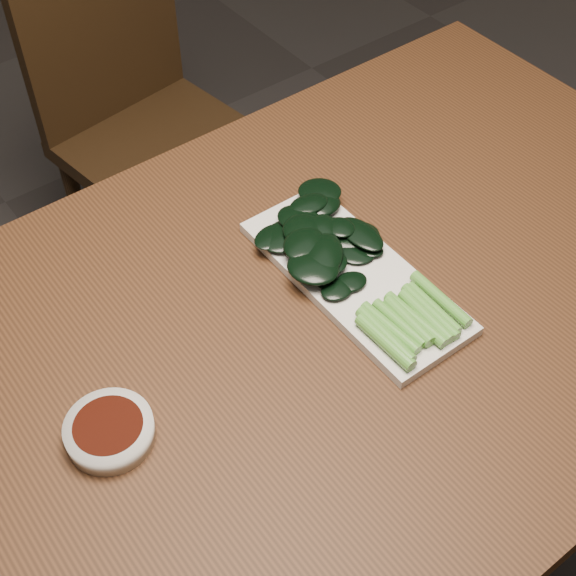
{
  "coord_description": "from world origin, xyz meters",
  "views": [
    {
      "loc": [
        -0.38,
        -0.5,
        1.54
      ],
      "look_at": [
        0.04,
        0.05,
        0.76
      ],
      "focal_mm": 50.0,
      "sensor_mm": 36.0,
      "label": 1
    }
  ],
  "objects_px": {
    "table": "(290,365)",
    "sauce_bowl": "(110,431)",
    "chair_far": "(142,115)",
    "serving_plate": "(354,276)",
    "gai_lan": "(340,256)"
  },
  "relations": [
    {
      "from": "table",
      "to": "sauce_bowl",
      "type": "height_order",
      "value": "sauce_bowl"
    },
    {
      "from": "sauce_bowl",
      "to": "gai_lan",
      "type": "relative_size",
      "value": 0.29
    },
    {
      "from": "sauce_bowl",
      "to": "serving_plate",
      "type": "distance_m",
      "value": 0.38
    },
    {
      "from": "sauce_bowl",
      "to": "serving_plate",
      "type": "xyz_separation_m",
      "value": [
        0.37,
        0.02,
        -0.01
      ]
    },
    {
      "from": "table",
      "to": "gai_lan",
      "type": "distance_m",
      "value": 0.16
    },
    {
      "from": "chair_far",
      "to": "sauce_bowl",
      "type": "bearing_deg",
      "value": -128.28
    },
    {
      "from": "serving_plate",
      "to": "table",
      "type": "bearing_deg",
      "value": -171.37
    },
    {
      "from": "sauce_bowl",
      "to": "serving_plate",
      "type": "bearing_deg",
      "value": 2.58
    },
    {
      "from": "serving_plate",
      "to": "gai_lan",
      "type": "bearing_deg",
      "value": 97.1
    },
    {
      "from": "chair_far",
      "to": "gai_lan",
      "type": "xyz_separation_m",
      "value": [
        -0.12,
        -0.79,
        0.29
      ]
    },
    {
      "from": "table",
      "to": "sauce_bowl",
      "type": "xyz_separation_m",
      "value": [
        -0.25,
        0.0,
        0.09
      ]
    },
    {
      "from": "sauce_bowl",
      "to": "table",
      "type": "bearing_deg",
      "value": -0.32
    },
    {
      "from": "chair_far",
      "to": "gai_lan",
      "type": "relative_size",
      "value": 2.58
    },
    {
      "from": "chair_far",
      "to": "serving_plate",
      "type": "xyz_separation_m",
      "value": [
        -0.11,
        -0.82,
        0.27
      ]
    },
    {
      "from": "chair_far",
      "to": "sauce_bowl",
      "type": "xyz_separation_m",
      "value": [
        -0.49,
        -0.84,
        0.28
      ]
    }
  ]
}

